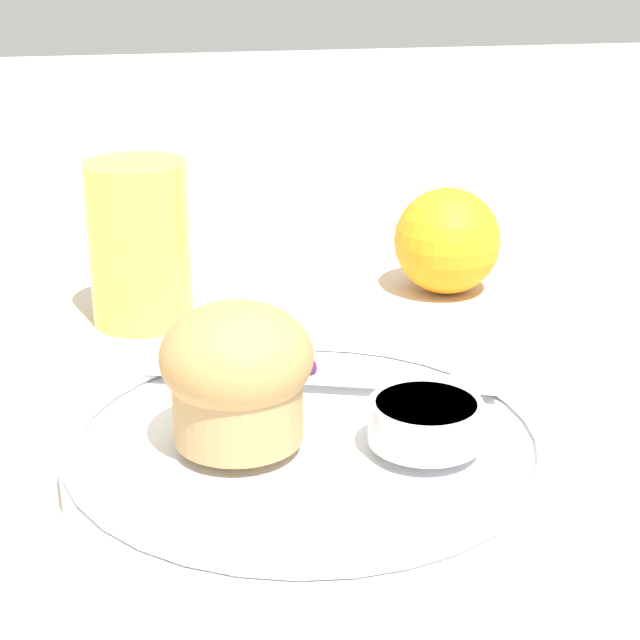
# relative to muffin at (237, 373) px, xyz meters

# --- Properties ---
(ground_plane) EXTENTS (3.00, 3.00, 0.00)m
(ground_plane) POSITION_rel_muffin_xyz_m (0.05, 0.02, -0.05)
(ground_plane) COLOR beige
(plate) EXTENTS (0.23, 0.23, 0.02)m
(plate) POSITION_rel_muffin_xyz_m (0.03, 0.00, -0.04)
(plate) COLOR white
(plate) RESTS_ON ground_plane
(muffin) EXTENTS (0.07, 0.07, 0.07)m
(muffin) POSITION_rel_muffin_xyz_m (0.00, 0.00, 0.00)
(muffin) COLOR tan
(muffin) RESTS_ON plate
(cream_ramekin) EXTENTS (0.05, 0.05, 0.02)m
(cream_ramekin) POSITION_rel_muffin_xyz_m (0.08, -0.02, -0.02)
(cream_ramekin) COLOR silver
(cream_ramekin) RESTS_ON plate
(berry_pair) EXTENTS (0.02, 0.01, 0.01)m
(berry_pair) POSITION_rel_muffin_xyz_m (0.04, 0.06, -0.03)
(berry_pair) COLOR #4C194C
(berry_pair) RESTS_ON plate
(butter_knife) EXTENTS (0.18, 0.07, 0.00)m
(butter_knife) POSITION_rel_muffin_xyz_m (0.05, 0.06, -0.03)
(butter_knife) COLOR silver
(butter_knife) RESTS_ON plate
(orange_fruit) EXTENTS (0.07, 0.07, 0.07)m
(orange_fruit) POSITION_rel_muffin_xyz_m (0.17, 0.23, -0.02)
(orange_fruit) COLOR orange
(orange_fruit) RESTS_ON ground_plane
(juice_glass) EXTENTS (0.06, 0.06, 0.10)m
(juice_glass) POSITION_rel_muffin_xyz_m (-0.04, 0.21, -0.00)
(juice_glass) COLOR #EAD14C
(juice_glass) RESTS_ON ground_plane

